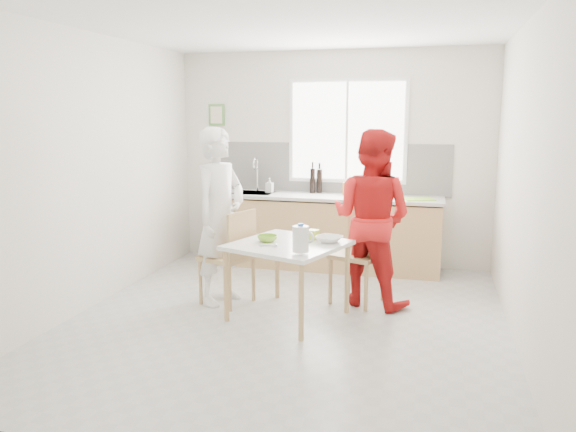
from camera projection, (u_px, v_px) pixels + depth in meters
name	position (u px, v px, depth m)	size (l,w,h in m)	color
ground	(287.00, 321.00, 5.27)	(4.50, 4.50, 0.00)	#B7B7B2
room_shell	(286.00, 145.00, 4.97)	(4.50, 4.50, 4.50)	silver
window	(347.00, 131.00, 7.03)	(1.50, 0.06, 1.30)	white
backsplash	(331.00, 169.00, 7.18)	(3.00, 0.02, 0.65)	white
picture_frame	(217.00, 115.00, 7.44)	(0.22, 0.03, 0.28)	#559543
kitchen_counter	(326.00, 235.00, 7.05)	(2.84, 0.64, 1.37)	tan
dining_table	(288.00, 251.00, 5.25)	(1.20, 1.20, 0.72)	white
chair_left	(232.00, 253.00, 5.65)	(0.57, 0.57, 0.97)	tan
chair_far	(361.00, 248.00, 5.75)	(0.59, 0.59, 1.01)	tan
person_white	(220.00, 216.00, 5.66)	(0.65, 0.43, 1.79)	white
person_red	(371.00, 218.00, 5.61)	(0.86, 0.67, 1.77)	red
bowl_green	(267.00, 238.00, 5.30)	(0.19, 0.19, 0.06)	#77B329
bowl_white	(329.00, 239.00, 5.28)	(0.24, 0.24, 0.06)	white
milk_jug	(301.00, 239.00, 4.81)	(0.20, 0.14, 0.25)	white
green_box	(313.00, 234.00, 5.41)	(0.10, 0.10, 0.09)	#AED431
spoon	(267.00, 245.00, 5.10)	(0.01, 0.01, 0.16)	#A5A5AA
cutting_board	(418.00, 199.00, 6.60)	(0.35, 0.25, 0.01)	#8AD230
wine_bottle_a	(313.00, 180.00, 7.13)	(0.07, 0.07, 0.32)	black
wine_bottle_b	(319.00, 181.00, 7.15)	(0.07, 0.07, 0.30)	black
jar_amber	(345.00, 189.00, 6.95)	(0.06, 0.06, 0.16)	#995A21
soap_bottle	(270.00, 185.00, 7.17)	(0.09, 0.09, 0.19)	#999999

